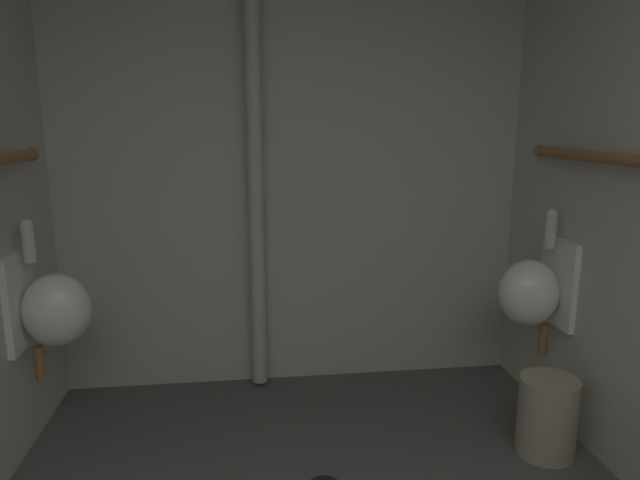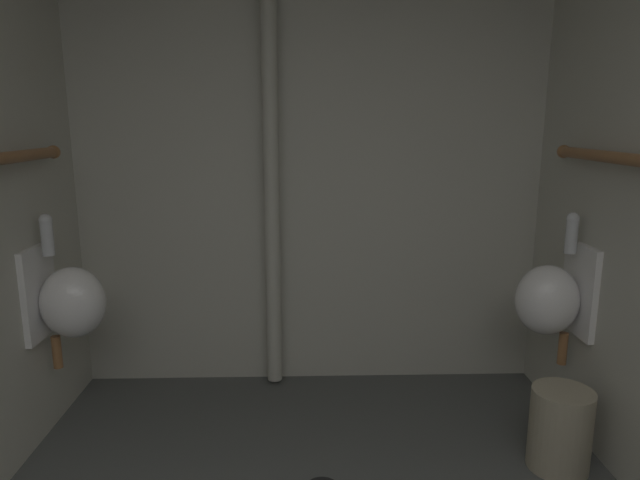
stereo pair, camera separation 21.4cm
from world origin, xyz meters
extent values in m
cube|color=beige|center=(0.00, 3.48, 1.30)|extent=(2.72, 0.06, 2.59)
ellipsoid|color=white|center=(-1.13, 2.89, 0.66)|extent=(0.30, 0.26, 0.34)
cube|color=white|center=(-1.28, 2.89, 0.71)|extent=(0.03, 0.30, 0.44)
cylinder|color=silver|center=(-1.22, 2.89, 0.97)|extent=(0.06, 0.06, 0.16)
sphere|color=silver|center=(-1.22, 2.89, 1.06)|extent=(0.06, 0.06, 0.06)
cylinder|color=#936038|center=(-1.23, 2.89, 0.41)|extent=(0.04, 0.04, 0.16)
ellipsoid|color=white|center=(1.13, 2.86, 0.66)|extent=(0.30, 0.26, 0.34)
cube|color=white|center=(1.28, 2.86, 0.71)|extent=(0.03, 0.30, 0.44)
cylinder|color=silver|center=(1.22, 2.86, 0.97)|extent=(0.06, 0.06, 0.16)
sphere|color=silver|center=(1.22, 2.86, 1.06)|extent=(0.06, 0.06, 0.06)
cylinder|color=#936038|center=(1.23, 2.86, 0.41)|extent=(0.04, 0.04, 0.16)
sphere|color=#936038|center=(-1.24, 3.09, 1.36)|extent=(0.06, 0.06, 0.06)
sphere|color=#936038|center=(1.24, 3.06, 1.36)|extent=(0.06, 0.06, 0.06)
cylinder|color=beige|center=(-0.21, 3.37, 1.30)|extent=(0.08, 0.08, 2.54)
cylinder|color=#9E937A|center=(1.08, 2.52, 0.18)|extent=(0.26, 0.26, 0.37)
camera|label=1|loc=(-0.25, 0.32, 1.51)|focal=31.53mm
camera|label=2|loc=(-0.03, 0.32, 1.51)|focal=31.53mm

